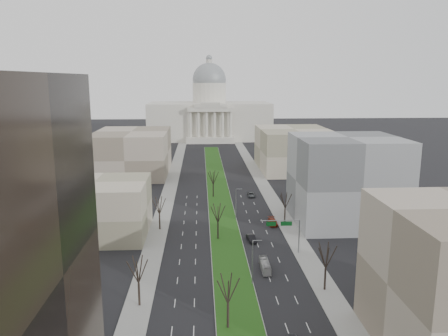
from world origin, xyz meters
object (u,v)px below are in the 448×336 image
object	(u,v)px
car_red	(273,222)
car_grey_far	(251,195)
box_van	(265,265)
car_black	(251,238)

from	to	relation	value
car_red	car_grey_far	xyz separation A→B (m)	(-2.54, 29.52, -0.13)
car_red	box_van	distance (m)	29.53
car_red	box_van	bearing A→B (deg)	-102.10
car_grey_far	box_van	bearing A→B (deg)	-94.10
car_black	box_van	distance (m)	16.60
car_red	box_van	xyz separation A→B (m)	(-6.34, -28.84, 0.20)
car_red	box_van	size ratio (longest dim) A/B	0.77
box_van	car_grey_far	bearing A→B (deg)	86.79
car_grey_far	box_van	size ratio (longest dim) A/B	0.68
car_red	car_grey_far	distance (m)	29.63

